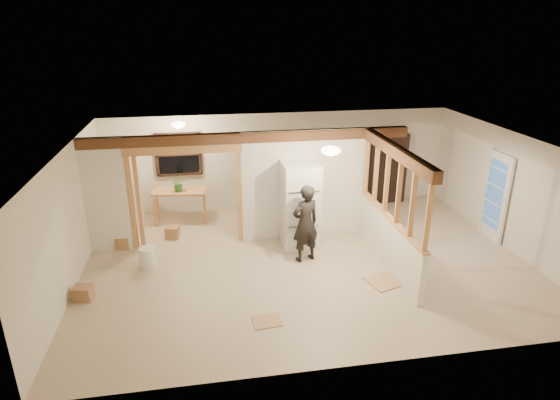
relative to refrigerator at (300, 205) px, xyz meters
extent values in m
cube|color=#C0AA8F|center=(-0.02, -0.76, -0.95)|extent=(9.00, 6.50, 0.01)
cube|color=white|center=(-0.02, -0.76, 1.56)|extent=(9.00, 6.50, 0.01)
cube|color=silver|center=(-0.02, 2.49, 0.31)|extent=(9.00, 0.01, 2.50)
cube|color=silver|center=(-0.02, -4.01, 0.31)|extent=(9.00, 0.01, 2.50)
cube|color=silver|center=(-4.52, -0.76, 0.31)|extent=(0.01, 6.50, 2.50)
cube|color=silver|center=(4.48, -0.76, 0.31)|extent=(0.01, 6.50, 2.50)
cube|color=silver|center=(-4.07, 0.44, 0.31)|extent=(0.90, 0.12, 2.50)
cube|color=silver|center=(0.18, 0.44, 0.31)|extent=(2.80, 0.12, 2.50)
cube|color=tan|center=(-2.42, 0.44, 0.16)|extent=(2.46, 0.14, 2.20)
cube|color=brown|center=(-1.02, 0.44, 1.44)|extent=(7.00, 0.18, 0.22)
cube|color=brown|center=(1.58, -1.16, 1.44)|extent=(0.18, 3.30, 0.22)
cube|color=silver|center=(1.58, -1.16, -0.44)|extent=(0.12, 3.20, 1.00)
cube|color=tan|center=(1.58, -1.16, 0.72)|extent=(0.14, 3.20, 1.32)
cube|color=black|center=(-2.62, 2.41, 0.61)|extent=(1.12, 0.10, 1.10)
cube|color=white|center=(4.40, -0.36, 0.06)|extent=(0.12, 0.86, 2.00)
ellipsoid|color=#FFEABF|center=(0.28, -1.26, 1.54)|extent=(0.36, 0.36, 0.16)
ellipsoid|color=#FFEABF|center=(-2.52, 1.54, 1.54)|extent=(0.32, 0.32, 0.14)
ellipsoid|color=#FFD88C|center=(-2.02, 0.84, 1.24)|extent=(0.07, 0.07, 0.07)
cube|color=white|center=(0.00, 0.00, 0.00)|extent=(0.77, 0.75, 1.88)
imported|color=black|center=(-0.05, -0.73, -0.12)|extent=(0.70, 0.57, 1.65)
cube|color=tan|center=(-2.64, 1.82, -0.54)|extent=(1.36, 0.82, 0.81)
imported|color=#2D6B2C|center=(-2.64, 1.74, 0.05)|extent=(0.42, 0.40, 0.37)
cylinder|color=maroon|center=(-4.22, 1.35, -0.60)|extent=(0.53, 0.53, 0.69)
cube|color=black|center=(2.91, 2.26, 0.01)|extent=(0.95, 0.32, 1.90)
cylinder|color=white|center=(-3.25, -0.49, -0.73)|extent=(0.37, 0.37, 0.41)
cube|color=#A4754F|center=(-2.82, 0.85, -0.81)|extent=(0.35, 0.32, 0.26)
cube|color=#A4754F|center=(-3.87, 0.48, -0.81)|extent=(0.30, 0.30, 0.27)
cube|color=#A4754F|center=(-4.28, -1.53, -0.81)|extent=(0.36, 0.31, 0.26)
cube|color=tan|center=(1.25, -1.87, -0.93)|extent=(0.73, 0.73, 0.02)
cube|color=tan|center=(-1.13, -2.74, -0.93)|extent=(0.51, 0.42, 0.02)
camera|label=1|loc=(-2.01, -9.23, 3.72)|focal=30.00mm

